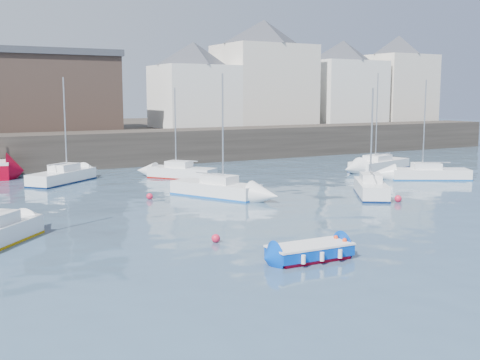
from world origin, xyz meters
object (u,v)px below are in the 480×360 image
buoy_near (216,242)px  buoy_mid (398,202)px  blue_dinghy (310,251)px  sailboat_b (216,189)px  sailboat_c (371,188)px  buoy_far (150,199)px  sailboat_f (182,172)px  sailboat_g (379,164)px  sailboat_d (429,173)px  sailboat_h (62,176)px

buoy_near → buoy_mid: (13.77, 3.44, 0.00)m
blue_dinghy → sailboat_b: (3.45, 14.58, 0.14)m
sailboat_c → buoy_far: sailboat_c is taller
sailboat_b → sailboat_f: sailboat_b is taller
blue_dinghy → sailboat_g: bearing=42.7°
sailboat_b → buoy_far: size_ratio=19.28×
sailboat_f → buoy_near: sailboat_f is taller
sailboat_f → buoy_far: size_ratio=17.37×
blue_dinghy → buoy_near: size_ratio=8.82×
sailboat_d → buoy_mid: (-8.89, -5.97, -0.44)m
sailboat_b → sailboat_g: bearing=16.4°
sailboat_d → buoy_mid: sailboat_d is taller
sailboat_d → buoy_far: size_ratio=18.82×
sailboat_b → sailboat_c: (8.45, -4.57, 0.02)m
sailboat_d → blue_dinghy: bearing=-146.8°
blue_dinghy → sailboat_b: size_ratio=0.44×
sailboat_h → sailboat_g: bearing=-11.9°
sailboat_c → buoy_mid: size_ratio=15.65×
sailboat_h → buoy_near: size_ratio=19.92×
sailboat_b → sailboat_f: size_ratio=1.11×
buoy_mid → blue_dinghy: bearing=-147.2°
sailboat_h → buoy_mid: sailboat_h is taller
sailboat_c → sailboat_f: bearing=118.1°
sailboat_f → buoy_far: sailboat_f is taller
buoy_near → buoy_mid: bearing=14.0°
sailboat_f → buoy_mid: sailboat_f is taller
blue_dinghy → sailboat_g: size_ratio=0.41×
sailboat_h → buoy_far: bearing=-72.6°
blue_dinghy → sailboat_d: sailboat_d is taller
sailboat_d → sailboat_g: 6.35m
sailboat_h → buoy_near: sailboat_h is taller
sailboat_c → sailboat_f: (-6.99, 13.10, -0.03)m
sailboat_f → buoy_near: size_ratio=18.02×
blue_dinghy → sailboat_g: (21.60, 19.94, 0.11)m
sailboat_d → buoy_far: sailboat_d is taller
sailboat_d → sailboat_b: bearing=176.9°
sailboat_g → buoy_mid: 15.64m
blue_dinghy → buoy_far: 15.72m
sailboat_f → buoy_mid: (7.00, -15.44, -0.48)m
buoy_near → buoy_far: 11.57m
buoy_near → sailboat_d: bearing=22.6°
sailboat_b → sailboat_h: (-6.88, 10.61, -0.00)m
sailboat_c → sailboat_h: (-15.33, 15.18, -0.02)m
buoy_near → buoy_mid: size_ratio=0.88×
blue_dinghy → sailboat_d: (20.81, 13.63, 0.10)m
sailboat_g → sailboat_c: bearing=-134.3°
sailboat_c → sailboat_d: bearing=22.2°
buoy_near → blue_dinghy: bearing=-66.3°
sailboat_d → sailboat_h: (-24.23, 11.56, 0.04)m
buoy_mid → buoy_far: 14.75m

